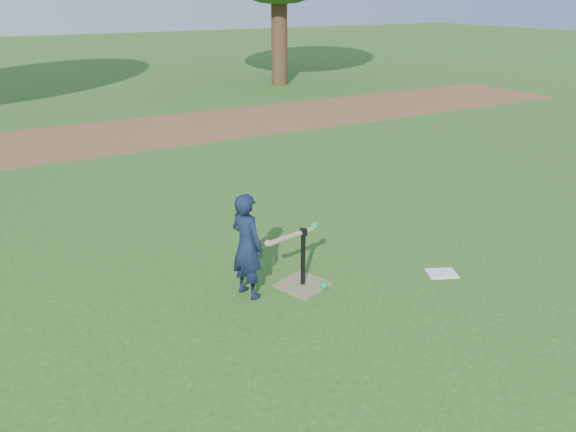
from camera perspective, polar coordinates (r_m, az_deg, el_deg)
ground at (r=5.45m, az=-0.02°, el=-8.42°), size 80.00×80.00×0.00m
dirt_strip at (r=12.14m, az=-17.93°, el=7.66°), size 24.00×3.00×0.01m
child at (r=5.30m, az=-4.19°, el=-3.04°), size 0.35×0.43×1.04m
wiffle_ball_ground at (r=5.60m, az=3.66°, el=-7.07°), size 0.08×0.08×0.08m
clipboard at (r=6.11m, az=15.36°, el=-5.64°), size 0.37×0.33×0.01m
batting_tee at (r=5.63m, az=1.52°, el=-6.10°), size 0.55×0.55×0.61m
swing_action at (r=5.36m, az=0.76°, el=-1.84°), size 0.63×0.17×0.10m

